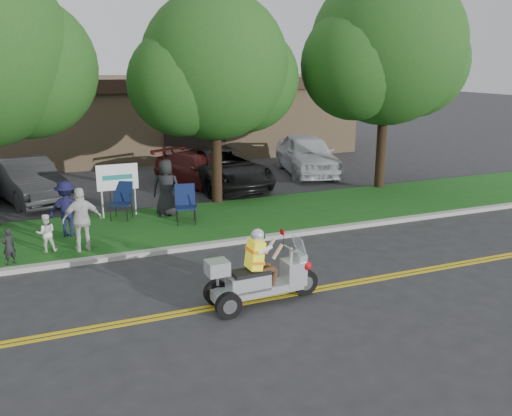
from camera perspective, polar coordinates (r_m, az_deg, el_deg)
name	(u,v)px	position (r m, az deg, el deg)	size (l,w,h in m)	color
ground	(298,282)	(12.26, 4.45, -7.81)	(120.00, 120.00, 0.00)	#28282B
centerline_near	(310,292)	(11.79, 5.73, -8.79)	(60.00, 0.10, 0.01)	gold
centerline_far	(307,289)	(11.92, 5.37, -8.51)	(60.00, 0.10, 0.01)	gold
curb	(248,240)	(14.84, -0.85, -3.35)	(60.00, 0.25, 0.12)	#A8A89E
grass_verge	(222,219)	(16.77, -3.56, -1.20)	(60.00, 4.00, 0.10)	#184F15
commercial_building	(174,114)	(30.02, -8.64, 9.74)	(18.00, 8.20, 4.00)	#9E7F5B
tree_mid	(216,72)	(18.20, -4.24, 14.07)	(5.88, 4.80, 7.05)	#332114
tree_right	(388,54)	(21.00, 13.69, 15.46)	(6.86, 5.60, 8.07)	#332114
business_sign	(117,180)	(17.16, -14.37, 2.87)	(1.25, 0.06, 1.75)	silver
trike_scooter	(259,278)	(10.99, 0.32, -7.39)	(2.46, 0.83, 1.61)	black
lawn_chair_a	(122,198)	(17.05, -13.91, 1.03)	(0.81, 0.82, 1.13)	black
lawn_chair_b	(185,201)	(16.28, -7.45, 0.71)	(0.72, 0.73, 1.14)	black
spectator_adult_right	(82,220)	(14.33, -17.84, -1.16)	(0.96, 0.40, 1.64)	silver
spectator_chair_a	(67,209)	(15.71, -19.31, -0.06)	(1.00, 0.58, 1.55)	#151438
spectator_chair_b	(166,188)	(17.00, -9.43, 2.12)	(0.87, 0.57, 1.78)	black
child_left	(9,246)	(14.12, -24.59, -3.68)	(0.33, 0.21, 0.89)	black
child_right	(46,233)	(14.66, -21.24, -2.47)	(0.48, 0.37, 0.98)	white
parked_car_left	(27,181)	(20.47, -22.92, 2.64)	(1.60, 4.58, 1.51)	#272829
parked_car_mid	(222,168)	(21.13, -3.63, 4.19)	(2.50, 5.43, 1.51)	black
parked_car_right	(201,170)	(21.34, -5.78, 4.00)	(1.85, 4.55, 1.32)	#4E1412
parked_car_far_right	(307,154)	(23.83, 5.38, 5.68)	(2.04, 5.07, 1.73)	silver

